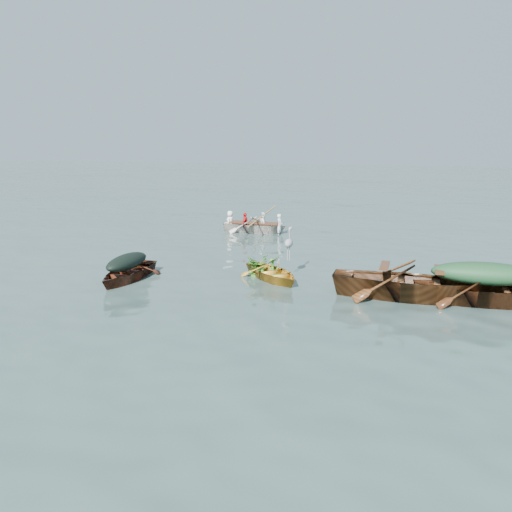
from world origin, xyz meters
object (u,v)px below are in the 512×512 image
at_px(dark_covered_boat, 128,280).
at_px(yellow_dinghy, 272,279).
at_px(open_wooden_boat, 409,299).
at_px(green_tarp_boat, 482,304).
at_px(heron, 289,248).
at_px(rowed_boat, 254,233).

bearing_deg(dark_covered_boat, yellow_dinghy, 18.19).
height_order(yellow_dinghy, open_wooden_boat, open_wooden_boat).
height_order(yellow_dinghy, green_tarp_boat, green_tarp_boat).
bearing_deg(heron, yellow_dinghy, -174.81).
xyz_separation_m(dark_covered_boat, rowed_boat, (1.21, 7.80, 0.00)).
bearing_deg(rowed_boat, green_tarp_boat, -133.18).
height_order(dark_covered_boat, open_wooden_boat, open_wooden_boat).
height_order(yellow_dinghy, heron, heron).
relative_size(dark_covered_boat, green_tarp_boat, 0.73).
bearing_deg(rowed_boat, heron, -154.97).
bearing_deg(open_wooden_boat, rowed_boat, 40.90).
height_order(yellow_dinghy, dark_covered_boat, dark_covered_boat).
xyz_separation_m(yellow_dinghy, green_tarp_boat, (5.15, -0.64, 0.00)).
height_order(green_tarp_boat, rowed_boat, green_tarp_boat).
bearing_deg(yellow_dinghy, green_tarp_boat, -53.24).
xyz_separation_m(dark_covered_boat, heron, (4.06, 1.58, 0.81)).
xyz_separation_m(green_tarp_boat, open_wooden_boat, (-1.60, -0.06, 0.00)).
bearing_deg(heron, open_wooden_boat, -65.60).
distance_m(rowed_boat, heron, 6.89).
xyz_separation_m(dark_covered_boat, green_tarp_boat, (8.87, 0.51, 0.00)).
distance_m(green_tarp_boat, open_wooden_boat, 1.60).
distance_m(green_tarp_boat, heron, 4.99).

